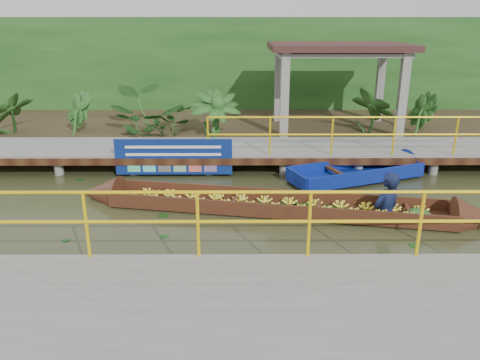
{
  "coord_description": "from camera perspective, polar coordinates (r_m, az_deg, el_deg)",
  "views": [
    {
      "loc": [
        -0.22,
        -9.18,
        3.95
      ],
      "look_at": [
        -0.18,
        0.5,
        0.6
      ],
      "focal_mm": 35.0,
      "sensor_mm": 36.0,
      "label": 1
    }
  ],
  "objects": [
    {
      "name": "pavilion",
      "position": [
        15.85,
        11.87,
        14.62
      ],
      "size": [
        4.4,
        3.0,
        3.0
      ],
      "color": "slate",
      "rests_on": "ground"
    },
    {
      "name": "land_strip",
      "position": [
        17.09,
        0.51,
        6.52
      ],
      "size": [
        30.0,
        8.0,
        0.45
      ],
      "primitive_type": "cube",
      "color": "#2F2217",
      "rests_on": "ground"
    },
    {
      "name": "foliage_backdrop",
      "position": [
        19.28,
        0.42,
        13.3
      ],
      "size": [
        30.0,
        0.8,
        4.0
      ],
      "primitive_type": "cube",
      "color": "#1B4516",
      "rests_on": "ground"
    },
    {
      "name": "blue_banner",
      "position": [
        12.26,
        -8.1,
        2.83
      ],
      "size": [
        3.04,
        0.04,
        0.95
      ],
      "color": "navy",
      "rests_on": "ground"
    },
    {
      "name": "moored_blue_boat",
      "position": [
        12.93,
        17.41,
        1.2
      ],
      "size": [
        4.12,
        2.45,
        0.96
      ],
      "rotation": [
        0.0,
        0.0,
        0.38
      ],
      "color": "navy",
      "rests_on": "ground"
    },
    {
      "name": "far_dock",
      "position": [
        13.08,
        0.82,
        3.7
      ],
      "size": [
        16.0,
        2.06,
        1.66
      ],
      "color": "slate",
      "rests_on": "ground"
    },
    {
      "name": "vendor_boat",
      "position": [
        10.04,
        7.19,
        -2.39
      ],
      "size": [
        9.05,
        2.51,
        2.27
      ],
      "rotation": [
        0.0,
        0.0,
        -0.18
      ],
      "color": "#35170E",
      "rests_on": "ground"
    },
    {
      "name": "tropical_plants",
      "position": [
        14.77,
        -4.16,
        8.33
      ],
      "size": [
        14.2,
        1.2,
        1.5
      ],
      "color": "#1B4516",
      "rests_on": "ground"
    },
    {
      "name": "ground",
      "position": [
        9.99,
        1.05,
        -4.19
      ],
      "size": [
        80.0,
        80.0,
        0.0
      ],
      "primitive_type": "plane",
      "color": "#2F3118",
      "rests_on": "ground"
    },
    {
      "name": "near_dock",
      "position": [
        6.29,
        11.49,
        -16.8
      ],
      "size": [
        18.0,
        2.4,
        1.73
      ],
      "color": "slate",
      "rests_on": "ground"
    }
  ]
}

